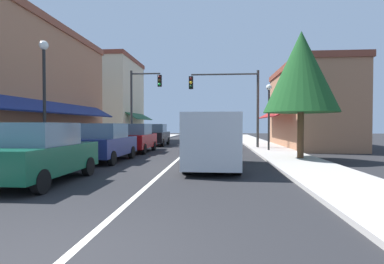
% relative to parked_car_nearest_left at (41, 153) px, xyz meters
% --- Properties ---
extents(ground_plane, '(80.00, 80.00, 0.00)m').
position_rel_parked_car_nearest_left_xyz_m(ground_plane, '(3.17, 12.99, -0.88)').
color(ground_plane, black).
extents(sidewalk_left, '(2.60, 56.00, 0.12)m').
position_rel_parked_car_nearest_left_xyz_m(sidewalk_left, '(-2.33, 12.99, -0.82)').
color(sidewalk_left, '#A39E99').
rests_on(sidewalk_left, ground).
extents(sidewalk_right, '(2.60, 56.00, 0.12)m').
position_rel_parked_car_nearest_left_xyz_m(sidewalk_right, '(8.67, 12.99, -0.82)').
color(sidewalk_right, '#A39E99').
rests_on(sidewalk_right, ground).
extents(lane_center_stripe, '(0.14, 52.00, 0.01)m').
position_rel_parked_car_nearest_left_xyz_m(lane_center_stripe, '(3.17, 12.99, -0.88)').
color(lane_center_stripe, silver).
rests_on(lane_center_stripe, ground).
extents(storefront_left_block, '(5.81, 14.20, 7.39)m').
position_rel_parked_car_nearest_left_xyz_m(storefront_left_block, '(-5.87, 6.99, 2.82)').
color(storefront_left_block, '#9E6B4C').
rests_on(storefront_left_block, ground).
extents(storefront_right_block, '(5.45, 10.20, 6.06)m').
position_rel_parked_car_nearest_left_xyz_m(storefront_right_block, '(12.03, 14.99, 2.16)').
color(storefront_right_block, '#9E6B4C').
rests_on(storefront_right_block, ground).
extents(storefront_far_left, '(7.04, 8.20, 8.70)m').
position_rel_parked_car_nearest_left_xyz_m(storefront_far_left, '(-6.49, 22.99, 3.48)').
color(storefront_far_left, beige).
rests_on(storefront_far_left, ground).
extents(parked_car_nearest_left, '(1.80, 4.11, 1.77)m').
position_rel_parked_car_nearest_left_xyz_m(parked_car_nearest_left, '(0.00, 0.00, 0.00)').
color(parked_car_nearest_left, '#0F4C33').
rests_on(parked_car_nearest_left, ground).
extents(parked_car_second_left, '(1.85, 4.14, 1.77)m').
position_rel_parked_car_nearest_left_xyz_m(parked_car_second_left, '(-0.04, 5.21, 0.00)').
color(parked_car_second_left, navy).
rests_on(parked_car_second_left, ground).
extents(parked_car_third_left, '(1.79, 4.10, 1.77)m').
position_rel_parked_car_nearest_left_xyz_m(parked_car_third_left, '(0.11, 9.97, 0.00)').
color(parked_car_third_left, maroon).
rests_on(parked_car_third_left, ground).
extents(parked_car_far_left, '(1.81, 4.11, 1.77)m').
position_rel_parked_car_nearest_left_xyz_m(parked_car_far_left, '(0.10, 15.93, 0.00)').
color(parked_car_far_left, black).
rests_on(parked_car_far_left, ground).
extents(van_in_lane, '(2.05, 5.20, 2.12)m').
position_rel_parked_car_nearest_left_xyz_m(van_in_lane, '(4.94, 3.55, 0.27)').
color(van_in_lane, '#B2B7BC').
rests_on(van_in_lane, ground).
extents(traffic_signal_mast_arm, '(4.97, 0.50, 5.56)m').
position_rel_parked_car_nearest_left_xyz_m(traffic_signal_mast_arm, '(6.25, 13.24, 2.92)').
color(traffic_signal_mast_arm, '#333333').
rests_on(traffic_signal_mast_arm, ground).
extents(traffic_signal_left_corner, '(2.54, 0.50, 5.96)m').
position_rel_parked_car_nearest_left_xyz_m(traffic_signal_left_corner, '(-0.86, 14.82, 2.99)').
color(traffic_signal_left_corner, '#333333').
rests_on(traffic_signal_left_corner, ground).
extents(street_lamp_left_near, '(0.36, 0.36, 5.05)m').
position_rel_parked_car_nearest_left_xyz_m(street_lamp_left_near, '(-1.76, 3.13, 2.50)').
color(street_lamp_left_near, black).
rests_on(street_lamp_left_near, ground).
extents(street_lamp_right_mid, '(0.36, 0.36, 4.24)m').
position_rel_parked_car_nearest_left_xyz_m(street_lamp_right_mid, '(8.34, 10.88, 2.02)').
color(street_lamp_right_mid, black).
rests_on(street_lamp_right_mid, ground).
extents(tree_right_near, '(3.51, 3.51, 6.15)m').
position_rel_parked_car_nearest_left_xyz_m(tree_right_near, '(9.07, 6.36, 3.33)').
color(tree_right_near, '#4C331E').
rests_on(tree_right_near, ground).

